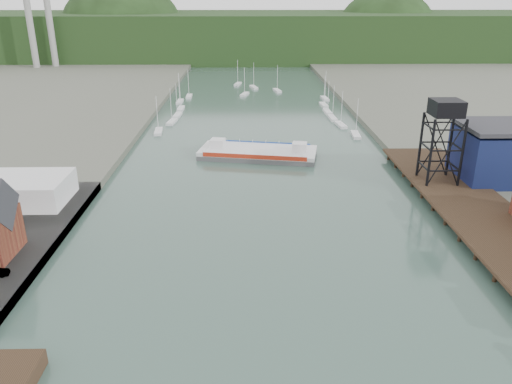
{
  "coord_description": "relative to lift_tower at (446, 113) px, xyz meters",
  "views": [
    {
      "loc": [
        -2.79,
        -34.1,
        36.43
      ],
      "look_at": [
        -1.07,
        47.7,
        4.0
      ],
      "focal_mm": 35.0,
      "sensor_mm": 36.0,
      "label": 1
    }
  ],
  "objects": [
    {
      "name": "lift_tower",
      "position": [
        0.0,
        0.0,
        0.0
      ],
      "size": [
        6.5,
        6.5,
        16.0
      ],
      "color": "black",
      "rests_on": "east_pier"
    },
    {
      "name": "blue_shed",
      "position": [
        15.0,
        2.0,
        -8.59
      ],
      "size": [
        20.5,
        14.5,
        11.3
      ],
      "color": "#0E1D3E",
      "rests_on": "east_land"
    },
    {
      "name": "white_shed",
      "position": [
        -79.0,
        -8.0,
        -11.8
      ],
      "size": [
        18.0,
        12.0,
        4.5
      ],
      "primitive_type": "cube",
      "color": "silver",
      "rests_on": "west_quay"
    },
    {
      "name": "smokestacks",
      "position": [
        -141.0,
        174.5,
        14.35
      ],
      "size": [
        11.2,
        8.2,
        60.0
      ],
      "color": "gray",
      "rests_on": "ground"
    },
    {
      "name": "marina_sailboats",
      "position": [
        -34.92,
        80.46,
        -15.3
      ],
      "size": [
        57.71,
        92.65,
        0.9
      ],
      "color": "silver",
      "rests_on": "ground"
    },
    {
      "name": "east_pier",
      "position": [
        2.0,
        -13.0,
        -13.75
      ],
      "size": [
        14.0,
        70.0,
        2.45
      ],
      "color": "black",
      "rests_on": "ground"
    },
    {
      "name": "distant_hills",
      "position": [
        -38.98,
        243.35,
        -5.27
      ],
      "size": [
        500.0,
        120.0,
        80.0
      ],
      "color": "black",
      "rests_on": "ground"
    },
    {
      "name": "chain_ferry",
      "position": [
        -34.9,
        22.77,
        -14.51
      ],
      "size": [
        29.2,
        15.98,
        3.98
      ],
      "rotation": [
        0.0,
        0.0,
        -0.19
      ],
      "color": "#4C4C4E",
      "rests_on": "ground"
    }
  ]
}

